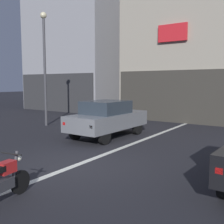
{
  "coord_description": "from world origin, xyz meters",
  "views": [
    {
      "loc": [
        5.2,
        -5.87,
        2.43
      ],
      "look_at": [
        -0.09,
        2.0,
        1.4
      ],
      "focal_mm": 43.1,
      "sensor_mm": 36.0,
      "label": 1
    }
  ],
  "objects": [
    {
      "name": "car_grey_crossing_near",
      "position": [
        -1.6,
        3.9,
        0.89
      ],
      "size": [
        1.85,
        4.14,
        1.64
      ],
      "color": "black",
      "rests_on": "ground"
    },
    {
      "name": "ground_plane",
      "position": [
        0.0,
        0.0,
        0.0
      ],
      "size": [
        120.0,
        120.0,
        0.0
      ],
      "primitive_type": "plane",
      "color": "#232328"
    },
    {
      "name": "street_lamp",
      "position": [
        -6.43,
        4.68,
        3.88
      ],
      "size": [
        0.36,
        0.36,
        6.31
      ],
      "color": "#47474C",
      "rests_on": "ground"
    },
    {
      "name": "motorcycle_red_row_left_mid",
      "position": [
        0.44,
        -2.81,
        0.46
      ],
      "size": [
        0.55,
        1.66,
        0.98
      ],
      "color": "black",
      "rests_on": "ground"
    },
    {
      "name": "building_corner_left",
      "position": [
        -11.65,
        14.84,
        9.48
      ],
      "size": [
        8.57,
        8.7,
        18.98
      ],
      "color": "#9E9EA3",
      "rests_on": "ground"
    },
    {
      "name": "building_mid_block",
      "position": [
        -0.7,
        14.83,
        6.06
      ],
      "size": [
        8.18,
        10.04,
        12.14
      ],
      "color": "#B2A893",
      "rests_on": "ground"
    },
    {
      "name": "lane_centre_line",
      "position": [
        0.0,
        6.0,
        0.0
      ],
      "size": [
        0.2,
        18.0,
        0.01
      ],
      "primitive_type": "cube",
      "color": "silver",
      "rests_on": "ground"
    }
  ]
}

